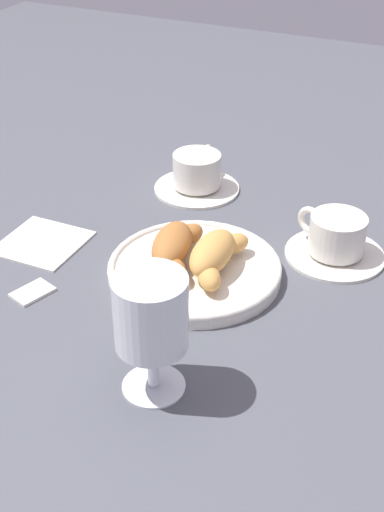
{
  "coord_description": "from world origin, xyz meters",
  "views": [
    {
      "loc": [
        0.7,
        0.31,
        0.52
      ],
      "look_at": [
        0.03,
        -0.0,
        0.03
      ],
      "focal_mm": 48.75,
      "sensor_mm": 36.0,
      "label": 1
    }
  ],
  "objects_px": {
    "juice_glass_left": "(151,316)",
    "sugar_packet": "(32,291)",
    "coffee_cup_near": "(197,174)",
    "croissant_large": "(174,246)",
    "folded_napkin": "(42,242)",
    "croissant_small": "(215,254)",
    "coffee_cup_far": "(336,239)",
    "pastry_plate": "(192,268)"
  },
  "relations": [
    {
      "from": "croissant_small",
      "to": "folded_napkin",
      "type": "relative_size",
      "value": 1.25
    },
    {
      "from": "croissant_large",
      "to": "coffee_cup_near",
      "type": "distance_m",
      "value": 0.23
    },
    {
      "from": "coffee_cup_far",
      "to": "folded_napkin",
      "type": "bearing_deg",
      "value": -69.28
    },
    {
      "from": "croissant_large",
      "to": "coffee_cup_near",
      "type": "bearing_deg",
      "value": -162.55
    },
    {
      "from": "croissant_large",
      "to": "croissant_small",
      "type": "relative_size",
      "value": 0.98
    },
    {
      "from": "croissant_large",
      "to": "coffee_cup_far",
      "type": "xyz_separation_m",
      "value": [
        -0.13,
        0.18,
        -0.01
      ]
    },
    {
      "from": "sugar_packet",
      "to": "croissant_small",
      "type": "bearing_deg",
      "value": 140.51
    },
    {
      "from": "coffee_cup_far",
      "to": "croissant_large",
      "type": "bearing_deg",
      "value": -54.98
    },
    {
      "from": "sugar_packet",
      "to": "coffee_cup_near",
      "type": "bearing_deg",
      "value": -173.63
    },
    {
      "from": "coffee_cup_near",
      "to": "coffee_cup_far",
      "type": "height_order",
      "value": "same"
    },
    {
      "from": "folded_napkin",
      "to": "croissant_small",
      "type": "bearing_deg",
      "value": 94.83
    },
    {
      "from": "croissant_small",
      "to": "sugar_packet",
      "type": "height_order",
      "value": "croissant_small"
    },
    {
      "from": "croissant_large",
      "to": "juice_glass_left",
      "type": "distance_m",
      "value": 0.22
    },
    {
      "from": "juice_glass_left",
      "to": "sugar_packet",
      "type": "xyz_separation_m",
      "value": [
        -0.08,
        -0.22,
        -0.09
      ]
    },
    {
      "from": "pastry_plate",
      "to": "juice_glass_left",
      "type": "bearing_deg",
      "value": 13.93
    },
    {
      "from": "juice_glass_left",
      "to": "folded_napkin",
      "type": "relative_size",
      "value": 1.27
    },
    {
      "from": "coffee_cup_near",
      "to": "sugar_packet",
      "type": "bearing_deg",
      "value": -11.67
    },
    {
      "from": "juice_glass_left",
      "to": "coffee_cup_far",
      "type": "bearing_deg",
      "value": 162.3
    },
    {
      "from": "folded_napkin",
      "to": "pastry_plate",
      "type": "bearing_deg",
      "value": 94.83
    },
    {
      "from": "coffee_cup_near",
      "to": "sugar_packet",
      "type": "relative_size",
      "value": 2.72
    },
    {
      "from": "pastry_plate",
      "to": "sugar_packet",
      "type": "distance_m",
      "value": 0.21
    },
    {
      "from": "coffee_cup_far",
      "to": "sugar_packet",
      "type": "height_order",
      "value": "coffee_cup_far"
    },
    {
      "from": "coffee_cup_near",
      "to": "folded_napkin",
      "type": "distance_m",
      "value": 0.27
    },
    {
      "from": "croissant_large",
      "to": "pastry_plate",
      "type": "bearing_deg",
      "value": 94.16
    },
    {
      "from": "juice_glass_left",
      "to": "sugar_packet",
      "type": "distance_m",
      "value": 0.25
    },
    {
      "from": "pastry_plate",
      "to": "croissant_large",
      "type": "distance_m",
      "value": 0.04
    },
    {
      "from": "croissant_large",
      "to": "folded_napkin",
      "type": "xyz_separation_m",
      "value": [
        0.02,
        -0.2,
        -0.04
      ]
    },
    {
      "from": "pastry_plate",
      "to": "coffee_cup_far",
      "type": "xyz_separation_m",
      "value": [
        -0.12,
        0.16,
        0.02
      ]
    },
    {
      "from": "coffee_cup_near",
      "to": "juice_glass_left",
      "type": "height_order",
      "value": "juice_glass_left"
    },
    {
      "from": "coffee_cup_near",
      "to": "coffee_cup_far",
      "type": "bearing_deg",
      "value": 68.87
    },
    {
      "from": "pastry_plate",
      "to": "croissant_large",
      "type": "xyz_separation_m",
      "value": [
        0.0,
        -0.02,
        0.03
      ]
    },
    {
      "from": "pastry_plate",
      "to": "folded_napkin",
      "type": "height_order",
      "value": "pastry_plate"
    },
    {
      "from": "coffee_cup_near",
      "to": "coffee_cup_far",
      "type": "distance_m",
      "value": 0.27
    },
    {
      "from": "croissant_large",
      "to": "juice_glass_left",
      "type": "bearing_deg",
      "value": 20.29
    },
    {
      "from": "croissant_large",
      "to": "croissant_small",
      "type": "bearing_deg",
      "value": 94.51
    },
    {
      "from": "sugar_packet",
      "to": "pastry_plate",
      "type": "bearing_deg",
      "value": 144.48
    },
    {
      "from": "coffee_cup_far",
      "to": "folded_napkin",
      "type": "distance_m",
      "value": 0.41
    },
    {
      "from": "coffee_cup_far",
      "to": "croissant_small",
      "type": "bearing_deg",
      "value": -45.8
    },
    {
      "from": "pastry_plate",
      "to": "coffee_cup_near",
      "type": "distance_m",
      "value": 0.24
    },
    {
      "from": "pastry_plate",
      "to": "coffee_cup_far",
      "type": "relative_size",
      "value": 1.67
    },
    {
      "from": "croissant_large",
      "to": "folded_napkin",
      "type": "relative_size",
      "value": 1.22
    },
    {
      "from": "sugar_packet",
      "to": "folded_napkin",
      "type": "bearing_deg",
      "value": -132.72
    }
  ]
}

